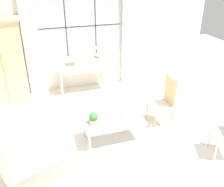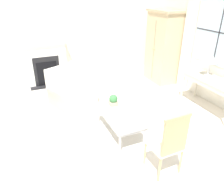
% 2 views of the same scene
% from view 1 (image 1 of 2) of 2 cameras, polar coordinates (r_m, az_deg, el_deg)
% --- Properties ---
extents(ground_plane, '(14.00, 14.00, 0.00)m').
position_cam_1_polar(ground_plane, '(4.66, 1.46, -13.25)').
color(ground_plane, silver).
extents(wall_back_windowed, '(7.20, 0.14, 2.80)m').
position_cam_1_polar(wall_back_windowed, '(6.68, -7.04, 12.88)').
color(wall_back_windowed, silver).
rests_on(wall_back_windowed, ground_plane).
extents(armoire, '(1.00, 0.63, 2.02)m').
position_cam_1_polar(armoire, '(6.39, -23.55, 6.52)').
color(armoire, tan).
rests_on(armoire, ground_plane).
extents(console_table, '(1.43, 0.52, 0.73)m').
position_cam_1_polar(console_table, '(6.58, -6.06, 5.87)').
color(console_table, beige).
rests_on(console_table, ground_plane).
extents(table_lamp, '(0.31, 0.31, 0.50)m').
position_cam_1_polar(table_lamp, '(6.45, -8.55, 9.67)').
color(table_lamp, silver).
rests_on(table_lamp, console_table).
extents(potted_orchid, '(0.19, 0.15, 0.45)m').
position_cam_1_polar(potted_orchid, '(6.61, -3.97, 8.37)').
color(potted_orchid, white).
rests_on(potted_orchid, console_table).
extents(armchair_upholstered, '(1.13, 1.11, 0.88)m').
position_cam_1_polar(armchair_upholstered, '(4.22, -18.22, -14.78)').
color(armchair_upholstered, silver).
rests_on(armchair_upholstered, ground_plane).
extents(side_chair_wooden, '(0.45, 0.45, 1.06)m').
position_cam_1_polar(side_chair_wooden, '(5.24, 12.08, -1.21)').
color(side_chair_wooden, beige).
rests_on(side_chair_wooden, ground_plane).
extents(coffee_table, '(1.15, 0.56, 0.43)m').
position_cam_1_polar(coffee_table, '(4.74, 0.37, -6.64)').
color(coffee_table, '#BCBCC1').
rests_on(coffee_table, ground_plane).
extents(potted_plant_small, '(0.17, 0.17, 0.22)m').
position_cam_1_polar(potted_plant_small, '(4.61, -4.21, -5.58)').
color(potted_plant_small, tan).
rests_on(potted_plant_small, coffee_table).
extents(pillar_candle, '(0.10, 0.10, 0.16)m').
position_cam_1_polar(pillar_candle, '(4.83, 2.80, -4.40)').
color(pillar_candle, silver).
rests_on(pillar_candle, coffee_table).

